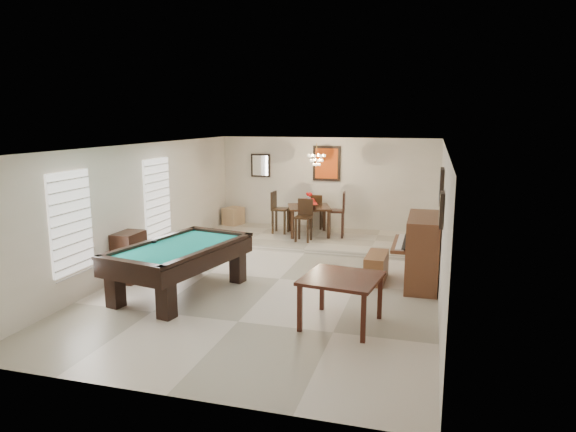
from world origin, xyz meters
The scene contains 26 objects.
ground_plane centered at (0.00, 0.00, -0.01)m, with size 6.00×9.00×0.02m, color beige.
wall_back centered at (0.00, 4.50, 1.30)m, with size 6.00×0.04×2.60m, color silver.
wall_front centered at (0.00, -4.50, 1.30)m, with size 6.00×0.04×2.60m, color silver.
wall_left centered at (-3.00, 0.00, 1.30)m, with size 0.04×9.00×2.60m, color silver.
wall_right centered at (3.00, 0.00, 1.30)m, with size 0.04×9.00×2.60m, color silver.
ceiling centered at (0.00, 0.00, 2.60)m, with size 6.00×9.00×0.04m, color white.
dining_step centered at (0.00, 3.25, 0.06)m, with size 6.00×2.50×0.12m, color beige.
window_left_front centered at (-2.97, -2.20, 1.40)m, with size 0.06×1.00×1.70m, color white.
window_left_rear centered at (-2.97, 0.60, 1.40)m, with size 0.06×1.00×1.70m, color white.
pool_table centered at (-1.46, -1.30, 0.44)m, with size 1.42×2.62×0.87m, color black, non-canonical shape.
square_table centered at (1.56, -1.93, 0.38)m, with size 1.11×1.11×0.76m, color black, non-canonical shape.
upright_piano centered at (2.54, 0.40, 0.66)m, with size 0.89×1.58×1.32m, color brown, non-canonical shape.
piano_bench centered at (1.84, 0.41, 0.27)m, with size 0.37×0.96×0.53m, color brown.
apothecary_chest centered at (-2.77, -0.88, 0.48)m, with size 0.43×0.64×0.96m, color black.
dining_table centered at (-0.24, 3.46, 0.55)m, with size 1.05×1.05×0.87m, color black, non-canonical shape.
flower_vase centered at (-0.24, 3.46, 1.12)m, with size 0.15×0.15×0.26m, color #B4110F, non-canonical shape.
dining_chair_south centered at (-0.20, 2.72, 0.64)m, with size 0.38×0.38×1.04m, color black, non-canonical shape.
dining_chair_north centered at (-0.23, 4.25, 0.60)m, with size 0.35×0.35×0.95m, color black, non-canonical shape.
dining_chair_west centered at (-1.02, 3.45, 0.67)m, with size 0.41×0.41×1.10m, color black, non-canonical shape.
dining_chair_east centered at (0.48, 3.41, 0.70)m, with size 0.43×0.43×1.16m, color black, non-canonical shape.
corner_bench centered at (-2.63, 4.15, 0.36)m, with size 0.43×0.54×0.49m, color tan.
chandelier centered at (0.00, 3.20, 2.20)m, with size 0.44×0.44×0.60m, color #FFE5B2, non-canonical shape.
back_painting centered at (0.00, 4.46, 1.90)m, with size 0.75×0.06×0.95m, color #D84C14.
back_mirror centered at (-1.90, 4.46, 1.80)m, with size 0.55×0.06×0.65m, color white.
right_picture_upper centered at (2.96, 0.30, 1.90)m, with size 0.06×0.55×0.65m, color slate.
right_picture_lower centered at (2.96, -1.00, 1.70)m, with size 0.06×0.45×0.55m, color gray.
Camera 1 is at (2.80, -9.27, 3.11)m, focal length 32.00 mm.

